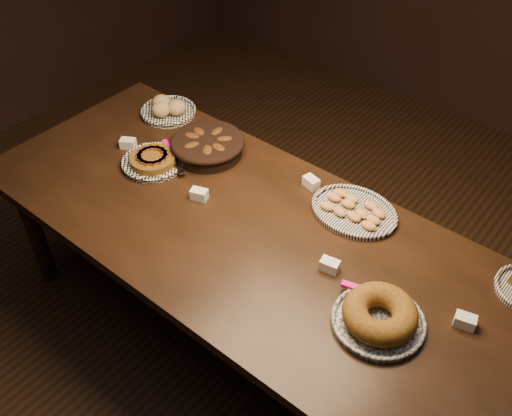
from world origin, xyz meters
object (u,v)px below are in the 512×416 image
Objects in this scene: madeleine_platter at (354,210)px; bundt_cake_plate at (379,316)px; buffet_table at (248,240)px; apple_tart_plate at (153,160)px.

bundt_cake_plate reaches higher than madeleine_platter.
buffet_table is 6.61× the size of madeleine_platter.
apple_tart_plate reaches higher than madeleine_platter.
bundt_cake_plate is (0.36, -0.42, 0.03)m from madeleine_platter.
buffet_table is 0.61m from apple_tart_plate.
buffet_table is 7.34× the size of apple_tart_plate.
bundt_cake_plate is at bearing 7.14° from apple_tart_plate.
buffet_table is at bearing -107.81° from madeleine_platter.
apple_tart_plate is at bearing 175.82° from buffet_table.
bundt_cake_plate reaches higher than buffet_table.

